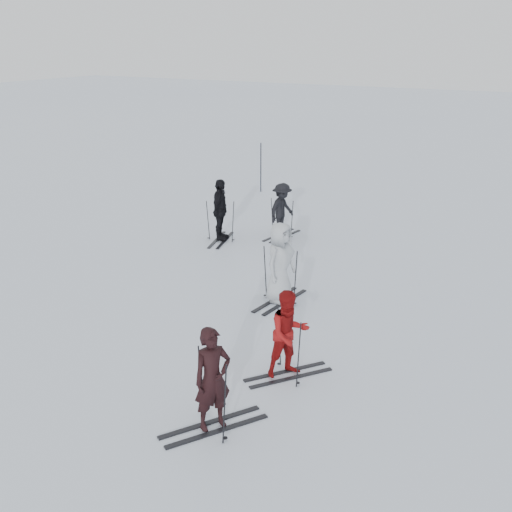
{
  "coord_description": "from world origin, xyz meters",
  "views": [
    {
      "loc": [
        6.58,
        -10.55,
        5.62
      ],
      "look_at": [
        0.0,
        1.0,
        1.0
      ],
      "focal_mm": 45.0,
      "sensor_mm": 36.0,
      "label": 1
    }
  ],
  "objects_px": {
    "skier_near_dark": "(213,381)",
    "skier_red": "(289,335)",
    "skier_uphill_left": "(220,211)",
    "piste_marker": "(261,168)",
    "skier_uphill_far": "(282,211)",
    "skier_grey": "(280,264)"
  },
  "relations": [
    {
      "from": "skier_near_dark",
      "to": "skier_uphill_far",
      "type": "bearing_deg",
      "value": 52.47
    },
    {
      "from": "skier_uphill_left",
      "to": "piste_marker",
      "type": "bearing_deg",
      "value": 1.81
    },
    {
      "from": "skier_uphill_far",
      "to": "piste_marker",
      "type": "bearing_deg",
      "value": 42.66
    },
    {
      "from": "skier_red",
      "to": "piste_marker",
      "type": "xyz_separation_m",
      "value": [
        -7.12,
        11.72,
        0.14
      ]
    },
    {
      "from": "skier_grey",
      "to": "skier_uphill_left",
      "type": "xyz_separation_m",
      "value": [
        -3.53,
        3.09,
        -0.02
      ]
    },
    {
      "from": "skier_near_dark",
      "to": "skier_grey",
      "type": "distance_m",
      "value": 4.96
    },
    {
      "from": "skier_uphill_far",
      "to": "piste_marker",
      "type": "height_order",
      "value": "piste_marker"
    },
    {
      "from": "skier_red",
      "to": "piste_marker",
      "type": "relative_size",
      "value": 0.85
    },
    {
      "from": "piste_marker",
      "to": "skier_uphill_left",
      "type": "bearing_deg",
      "value": -71.53
    },
    {
      "from": "skier_near_dark",
      "to": "skier_red",
      "type": "relative_size",
      "value": 1.04
    },
    {
      "from": "skier_near_dark",
      "to": "skier_red",
      "type": "distance_m",
      "value": 1.97
    },
    {
      "from": "skier_near_dark",
      "to": "piste_marker",
      "type": "distance_m",
      "value": 15.29
    },
    {
      "from": "skier_grey",
      "to": "skier_uphill_left",
      "type": "distance_m",
      "value": 4.69
    },
    {
      "from": "skier_uphill_far",
      "to": "skier_near_dark",
      "type": "bearing_deg",
      "value": -151.38
    },
    {
      "from": "skier_near_dark",
      "to": "skier_uphill_far",
      "type": "distance_m",
      "value": 9.78
    },
    {
      "from": "skier_near_dark",
      "to": "piste_marker",
      "type": "bearing_deg",
      "value": 57.58
    },
    {
      "from": "piste_marker",
      "to": "skier_uphill_far",
      "type": "bearing_deg",
      "value": -54.46
    },
    {
      "from": "skier_near_dark",
      "to": "skier_uphill_left",
      "type": "distance_m",
      "value": 9.25
    },
    {
      "from": "skier_red",
      "to": "piste_marker",
      "type": "distance_m",
      "value": 13.71
    },
    {
      "from": "skier_uphill_far",
      "to": "piste_marker",
      "type": "xyz_separation_m",
      "value": [
        -3.27,
        4.57,
        0.14
      ]
    },
    {
      "from": "skier_red",
      "to": "skier_uphill_far",
      "type": "bearing_deg",
      "value": 64.35
    },
    {
      "from": "skier_grey",
      "to": "skier_uphill_far",
      "type": "distance_m",
      "value": 4.87
    }
  ]
}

